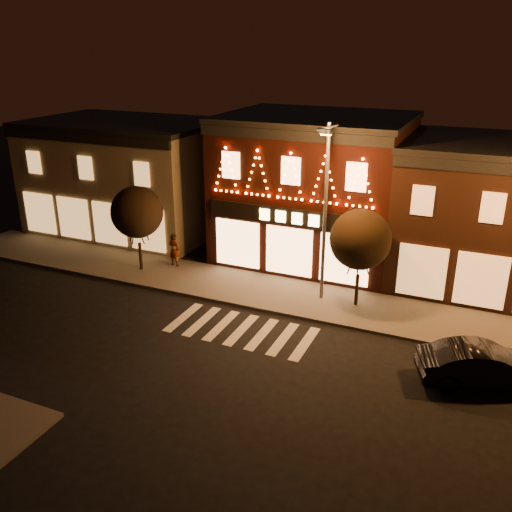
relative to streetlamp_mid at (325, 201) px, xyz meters
The scene contains 10 objects.
ground 9.92m from the streetlamp_mid, 106.44° to the right, with size 120.00×120.00×0.00m, color black.
sidewalk_far 5.12m from the streetlamp_mid, 163.62° to the right, with size 44.00×4.00×0.15m, color #47423D.
building_left 16.55m from the streetlamp_mid, 159.11° to the left, with size 12.20×8.28×7.30m.
building_pulp 6.41m from the streetlamp_mid, 112.23° to the left, with size 10.20×8.34×8.30m.
building_right_a 9.33m from the streetlamp_mid, 39.59° to the left, with size 9.20×8.28×7.50m.
streetlamp_mid is the anchor object (origin of this frame).
tree_left 10.53m from the streetlamp_mid, behind, with size 2.82×2.82×4.71m.
tree_right 2.41m from the streetlamp_mid, ahead, with size 2.86×2.86×4.78m.
dark_sedan 9.77m from the streetlamp_mid, 28.88° to the right, with size 1.66×4.77×1.57m, color black.
pedestrian 9.87m from the streetlamp_mid, behind, with size 0.69×0.45×1.88m, color gray.
Camera 1 is at (9.39, -15.71, 12.10)m, focal length 38.80 mm.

